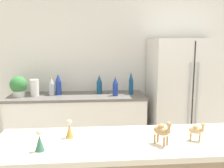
{
  "coord_description": "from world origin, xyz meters",
  "views": [
    {
      "loc": [
        -0.21,
        -1.02,
        1.62
      ],
      "look_at": [
        0.01,
        1.45,
        1.22
      ],
      "focal_mm": 40.0,
      "sensor_mm": 36.0,
      "label": 1
    }
  ],
  "objects_px": {
    "potted_plant": "(19,86)",
    "back_bottle_0": "(115,86)",
    "back_bottle_3": "(58,84)",
    "paper_towel_roll": "(35,88)",
    "camel_figurine_second": "(162,130)",
    "wise_man_figurine_purple": "(40,142)",
    "back_bottle_4": "(52,86)",
    "back_bottle_2": "(131,83)",
    "camel_figurine": "(196,130)",
    "wise_man_figurine_crimson": "(69,130)",
    "back_bottle_1": "(99,85)",
    "refrigerator": "(183,99)"
  },
  "relations": [
    {
      "from": "camel_figurine",
      "to": "paper_towel_roll",
      "type": "bearing_deg",
      "value": 126.79
    },
    {
      "from": "paper_towel_roll",
      "to": "back_bottle_4",
      "type": "xyz_separation_m",
      "value": [
        0.22,
        0.03,
        0.01
      ]
    },
    {
      "from": "back_bottle_0",
      "to": "wise_man_figurine_crimson",
      "type": "relative_size",
      "value": 2.12
    },
    {
      "from": "back_bottle_2",
      "to": "back_bottle_3",
      "type": "distance_m",
      "value": 1.01
    },
    {
      "from": "camel_figurine_second",
      "to": "wise_man_figurine_crimson",
      "type": "bearing_deg",
      "value": 163.87
    },
    {
      "from": "camel_figurine_second",
      "to": "back_bottle_1",
      "type": "bearing_deg",
      "value": 98.72
    },
    {
      "from": "camel_figurine_second",
      "to": "wise_man_figurine_crimson",
      "type": "xyz_separation_m",
      "value": [
        -0.58,
        0.17,
        -0.04
      ]
    },
    {
      "from": "refrigerator",
      "to": "wise_man_figurine_crimson",
      "type": "height_order",
      "value": "refrigerator"
    },
    {
      "from": "back_bottle_0",
      "to": "camel_figurine_second",
      "type": "relative_size",
      "value": 1.68
    },
    {
      "from": "potted_plant",
      "to": "back_bottle_4",
      "type": "xyz_separation_m",
      "value": [
        0.43,
        0.05,
        -0.02
      ]
    },
    {
      "from": "refrigerator",
      "to": "back_bottle_0",
      "type": "height_order",
      "value": "refrigerator"
    },
    {
      "from": "back_bottle_0",
      "to": "camel_figurine_second",
      "type": "height_order",
      "value": "back_bottle_0"
    },
    {
      "from": "back_bottle_2",
      "to": "back_bottle_4",
      "type": "xyz_separation_m",
      "value": [
        -1.1,
        0.02,
        -0.03
      ]
    },
    {
      "from": "potted_plant",
      "to": "back_bottle_0",
      "type": "xyz_separation_m",
      "value": [
        1.3,
        -0.06,
        -0.02
      ]
    },
    {
      "from": "potted_plant",
      "to": "wise_man_figurine_purple",
      "type": "relative_size",
      "value": 2.08
    },
    {
      "from": "camel_figurine_second",
      "to": "wise_man_figurine_purple",
      "type": "relative_size",
      "value": 1.2
    },
    {
      "from": "back_bottle_0",
      "to": "back_bottle_3",
      "type": "relative_size",
      "value": 0.89
    },
    {
      "from": "back_bottle_0",
      "to": "back_bottle_2",
      "type": "xyz_separation_m",
      "value": [
        0.23,
        0.08,
        0.03
      ]
    },
    {
      "from": "wise_man_figurine_crimson",
      "to": "back_bottle_0",
      "type": "bearing_deg",
      "value": 74.28
    },
    {
      "from": "back_bottle_3",
      "to": "camel_figurine_second",
      "type": "relative_size",
      "value": 1.89
    },
    {
      "from": "potted_plant",
      "to": "camel_figurine",
      "type": "distance_m",
      "value": 2.51
    },
    {
      "from": "refrigerator",
      "to": "paper_towel_roll",
      "type": "height_order",
      "value": "refrigerator"
    },
    {
      "from": "back_bottle_4",
      "to": "back_bottle_2",
      "type": "bearing_deg",
      "value": -1.25
    },
    {
      "from": "back_bottle_0",
      "to": "wise_man_figurine_purple",
      "type": "distance_m",
      "value": 2.02
    },
    {
      "from": "back_bottle_3",
      "to": "back_bottle_1",
      "type": "bearing_deg",
      "value": 2.71
    },
    {
      "from": "paper_towel_roll",
      "to": "camel_figurine",
      "type": "bearing_deg",
      "value": -53.21
    },
    {
      "from": "paper_towel_roll",
      "to": "back_bottle_3",
      "type": "xyz_separation_m",
      "value": [
        0.31,
        0.06,
        0.03
      ]
    },
    {
      "from": "potted_plant",
      "to": "paper_towel_roll",
      "type": "xyz_separation_m",
      "value": [
        0.2,
        0.02,
        -0.03
      ]
    },
    {
      "from": "camel_figurine",
      "to": "wise_man_figurine_purple",
      "type": "xyz_separation_m",
      "value": [
        -0.98,
        -0.07,
        -0.02
      ]
    },
    {
      "from": "back_bottle_0",
      "to": "back_bottle_4",
      "type": "xyz_separation_m",
      "value": [
        -0.87,
        0.1,
        -0.0
      ]
    },
    {
      "from": "potted_plant",
      "to": "back_bottle_4",
      "type": "relative_size",
      "value": 1.06
    },
    {
      "from": "camel_figurine_second",
      "to": "wise_man_figurine_purple",
      "type": "xyz_separation_m",
      "value": [
        -0.74,
        -0.03,
        -0.04
      ]
    },
    {
      "from": "back_bottle_3",
      "to": "wise_man_figurine_crimson",
      "type": "height_order",
      "value": "back_bottle_3"
    },
    {
      "from": "potted_plant",
      "to": "camel_figurine",
      "type": "height_order",
      "value": "potted_plant"
    },
    {
      "from": "back_bottle_3",
      "to": "back_bottle_4",
      "type": "bearing_deg",
      "value": -162.28
    },
    {
      "from": "back_bottle_0",
      "to": "camel_figurine_second",
      "type": "bearing_deg",
      "value": -86.97
    },
    {
      "from": "potted_plant",
      "to": "back_bottle_0",
      "type": "relative_size",
      "value": 1.03
    },
    {
      "from": "paper_towel_roll",
      "to": "camel_figurine",
      "type": "xyz_separation_m",
      "value": [
        1.43,
        -1.92,
        0.03
      ]
    },
    {
      "from": "potted_plant",
      "to": "paper_towel_roll",
      "type": "relative_size",
      "value": 1.22
    },
    {
      "from": "camel_figurine_second",
      "to": "back_bottle_0",
      "type": "bearing_deg",
      "value": 93.03
    },
    {
      "from": "refrigerator",
      "to": "back_bottle_4",
      "type": "xyz_separation_m",
      "value": [
        -1.84,
        0.07,
        0.2
      ]
    },
    {
      "from": "back_bottle_3",
      "to": "paper_towel_roll",
      "type": "bearing_deg",
      "value": -169.48
    },
    {
      "from": "paper_towel_roll",
      "to": "camel_figurine_second",
      "type": "relative_size",
      "value": 1.42
    },
    {
      "from": "potted_plant",
      "to": "wise_man_figurine_purple",
      "type": "xyz_separation_m",
      "value": [
        0.66,
        -1.97,
        -0.02
      ]
    },
    {
      "from": "potted_plant",
      "to": "wise_man_figurine_purple",
      "type": "height_order",
      "value": "potted_plant"
    },
    {
      "from": "back_bottle_3",
      "to": "camel_figurine",
      "type": "bearing_deg",
      "value": -60.43
    },
    {
      "from": "wise_man_figurine_purple",
      "to": "back_bottle_2",
      "type": "bearing_deg",
      "value": 66.44
    },
    {
      "from": "camel_figurine",
      "to": "wise_man_figurine_crimson",
      "type": "height_order",
      "value": "same"
    },
    {
      "from": "refrigerator",
      "to": "camel_figurine",
      "type": "xyz_separation_m",
      "value": [
        -0.63,
        -1.87,
        0.22
      ]
    },
    {
      "from": "back_bottle_2",
      "to": "back_bottle_4",
      "type": "distance_m",
      "value": 1.1
    }
  ]
}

